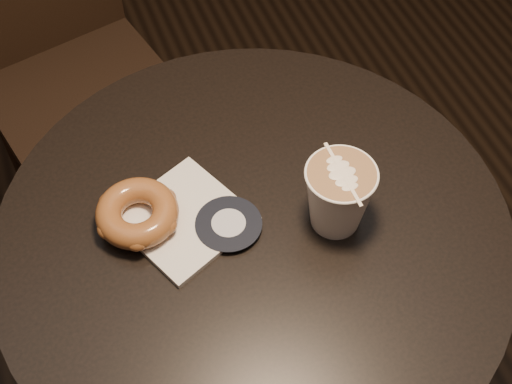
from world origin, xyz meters
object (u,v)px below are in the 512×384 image
chair (54,35)px  pastry_bag (184,219)px  doughnut (137,213)px  cafe_table (254,297)px  latte_cup (338,197)px

chair → pastry_bag: bearing=-96.1°
chair → pastry_bag: 0.74m
chair → pastry_bag: (0.09, -0.70, 0.22)m
pastry_bag → doughnut: (-0.06, 0.02, 0.02)m
cafe_table → latte_cup: (0.11, -0.03, 0.25)m
cafe_table → latte_cup: size_ratio=7.24×
cafe_table → pastry_bag: pastry_bag is taller
cafe_table → pastry_bag: (-0.08, 0.04, 0.20)m
pastry_bag → chair: bearing=73.3°
cafe_table → chair: size_ratio=0.79×
chair → cafe_table: bearing=-90.3°
cafe_table → latte_cup: 0.27m
cafe_table → pastry_bag: size_ratio=5.08×
doughnut → latte_cup: latte_cup is taller
chair → doughnut: 0.72m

